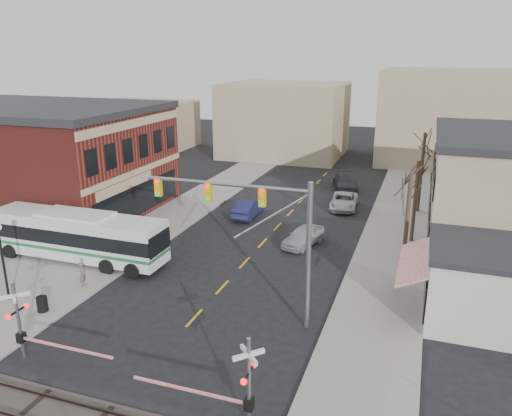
{
  "coord_description": "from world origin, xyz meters",
  "views": [
    {
      "loc": [
        11.24,
        -20.02,
        14.07
      ],
      "look_at": [
        0.21,
        11.83,
        3.5
      ],
      "focal_mm": 35.0,
      "sensor_mm": 36.0,
      "label": 1
    }
  ],
  "objects_px": {
    "pedestrian_far": "(97,246)",
    "car_d": "(345,182)",
    "traffic_signal_mast": "(261,221)",
    "car_a": "(303,236)",
    "car_b": "(248,208)",
    "transit_bus": "(78,235)",
    "pedestrian_near": "(83,274)",
    "rr_crossing_east": "(238,383)",
    "car_c": "(344,201)",
    "street_lamp": "(1,247)",
    "trash_bin": "(42,304)",
    "rr_crossing_west": "(26,323)"
  },
  "relations": [
    {
      "from": "transit_bus",
      "to": "pedestrian_near",
      "type": "relative_size",
      "value": 8.18
    },
    {
      "from": "transit_bus",
      "to": "car_d",
      "type": "height_order",
      "value": "transit_bus"
    },
    {
      "from": "traffic_signal_mast",
      "to": "car_a",
      "type": "relative_size",
      "value": 2.13
    },
    {
      "from": "trash_bin",
      "to": "car_c",
      "type": "relative_size",
      "value": 0.17
    },
    {
      "from": "car_b",
      "to": "street_lamp",
      "type": "bearing_deg",
      "value": 67.38
    },
    {
      "from": "car_a",
      "to": "car_d",
      "type": "distance_m",
      "value": 17.38
    },
    {
      "from": "traffic_signal_mast",
      "to": "street_lamp",
      "type": "relative_size",
      "value": 1.94
    },
    {
      "from": "transit_bus",
      "to": "rr_crossing_east",
      "type": "relative_size",
      "value": 2.31
    },
    {
      "from": "pedestrian_far",
      "to": "traffic_signal_mast",
      "type": "bearing_deg",
      "value": -76.35
    },
    {
      "from": "transit_bus",
      "to": "street_lamp",
      "type": "bearing_deg",
      "value": -90.46
    },
    {
      "from": "traffic_signal_mast",
      "to": "car_a",
      "type": "xyz_separation_m",
      "value": [
        -0.42,
        11.43,
        -4.96
      ]
    },
    {
      "from": "rr_crossing_west",
      "to": "street_lamp",
      "type": "bearing_deg",
      "value": 142.26
    },
    {
      "from": "traffic_signal_mast",
      "to": "pedestrian_far",
      "type": "xyz_separation_m",
      "value": [
        -13.82,
        4.39,
        -4.83
      ]
    },
    {
      "from": "pedestrian_far",
      "to": "car_d",
      "type": "bearing_deg",
      "value": 1.94
    },
    {
      "from": "trash_bin",
      "to": "car_a",
      "type": "xyz_separation_m",
      "value": [
        11.36,
        14.85,
        0.18
      ]
    },
    {
      "from": "street_lamp",
      "to": "pedestrian_near",
      "type": "relative_size",
      "value": 2.99
    },
    {
      "from": "traffic_signal_mast",
      "to": "pedestrian_far",
      "type": "bearing_deg",
      "value": 162.39
    },
    {
      "from": "car_b",
      "to": "pedestrian_far",
      "type": "relative_size",
      "value": 3.17
    },
    {
      "from": "car_b",
      "to": "transit_bus",
      "type": "bearing_deg",
      "value": 58.54
    },
    {
      "from": "pedestrian_far",
      "to": "rr_crossing_east",
      "type": "bearing_deg",
      "value": -97.27
    },
    {
      "from": "car_a",
      "to": "car_b",
      "type": "distance_m",
      "value": 8.21
    },
    {
      "from": "transit_bus",
      "to": "car_d",
      "type": "bearing_deg",
      "value": 60.19
    },
    {
      "from": "rr_crossing_east",
      "to": "pedestrian_near",
      "type": "relative_size",
      "value": 3.53
    },
    {
      "from": "traffic_signal_mast",
      "to": "car_b",
      "type": "bearing_deg",
      "value": 112.14
    },
    {
      "from": "rr_crossing_east",
      "to": "car_a",
      "type": "height_order",
      "value": "rr_crossing_east"
    },
    {
      "from": "street_lamp",
      "to": "car_b",
      "type": "xyz_separation_m",
      "value": [
        7.9,
        19.57,
        -2.68
      ]
    },
    {
      "from": "rr_crossing_west",
      "to": "pedestrian_far",
      "type": "distance_m",
      "value": 12.55
    },
    {
      "from": "street_lamp",
      "to": "trash_bin",
      "type": "height_order",
      "value": "street_lamp"
    },
    {
      "from": "traffic_signal_mast",
      "to": "car_a",
      "type": "height_order",
      "value": "traffic_signal_mast"
    },
    {
      "from": "rr_crossing_west",
      "to": "pedestrian_near",
      "type": "height_order",
      "value": "rr_crossing_west"
    },
    {
      "from": "rr_crossing_west",
      "to": "trash_bin",
      "type": "distance_m",
      "value": 4.82
    },
    {
      "from": "rr_crossing_west",
      "to": "pedestrian_far",
      "type": "relative_size",
      "value": 3.73
    },
    {
      "from": "street_lamp",
      "to": "transit_bus",
      "type": "bearing_deg",
      "value": 89.54
    },
    {
      "from": "transit_bus",
      "to": "car_b",
      "type": "relative_size",
      "value": 2.73
    },
    {
      "from": "pedestrian_near",
      "to": "car_c",
      "type": "bearing_deg",
      "value": -44.57
    },
    {
      "from": "rr_crossing_east",
      "to": "street_lamp",
      "type": "relative_size",
      "value": 1.18
    },
    {
      "from": "rr_crossing_west",
      "to": "car_c",
      "type": "relative_size",
      "value": 1.11
    },
    {
      "from": "car_b",
      "to": "car_d",
      "type": "distance_m",
      "value": 13.88
    },
    {
      "from": "rr_crossing_west",
      "to": "rr_crossing_east",
      "type": "relative_size",
      "value": 1.0
    },
    {
      "from": "car_c",
      "to": "car_a",
      "type": "bearing_deg",
      "value": -101.75
    },
    {
      "from": "car_a",
      "to": "pedestrian_far",
      "type": "height_order",
      "value": "pedestrian_far"
    },
    {
      "from": "trash_bin",
      "to": "pedestrian_far",
      "type": "xyz_separation_m",
      "value": [
        -2.04,
        7.8,
        0.31
      ]
    },
    {
      "from": "rr_crossing_west",
      "to": "car_a",
      "type": "bearing_deg",
      "value": 64.9
    },
    {
      "from": "rr_crossing_west",
      "to": "pedestrian_near",
      "type": "distance_m",
      "value": 7.7
    },
    {
      "from": "car_c",
      "to": "street_lamp",
      "type": "bearing_deg",
      "value": -126.55
    },
    {
      "from": "trash_bin",
      "to": "car_d",
      "type": "xyz_separation_m",
      "value": [
        11.67,
        32.22,
        0.23
      ]
    },
    {
      "from": "pedestrian_far",
      "to": "car_b",
      "type": "bearing_deg",
      "value": 1.33
    },
    {
      "from": "rr_crossing_east",
      "to": "trash_bin",
      "type": "relative_size",
      "value": 6.39
    },
    {
      "from": "street_lamp",
      "to": "trash_bin",
      "type": "distance_m",
      "value": 4.12
    },
    {
      "from": "pedestrian_far",
      "to": "street_lamp",
      "type": "bearing_deg",
      "value": -155.32
    }
  ]
}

